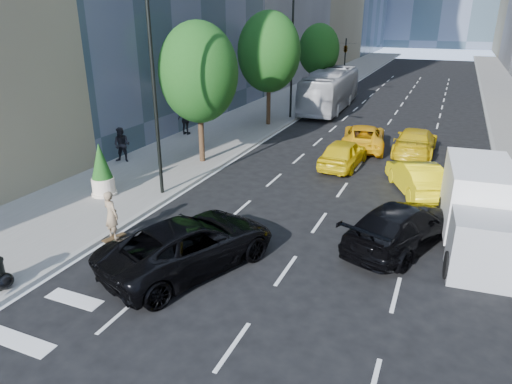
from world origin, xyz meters
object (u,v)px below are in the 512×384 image
at_px(black_sedan_lincoln, 190,244).
at_px(box_truck, 479,209).
at_px(black_sedan_mercedes, 401,226).
at_px(city_bus, 330,90).
at_px(planter_shrub, 102,171).
at_px(skateboarder, 112,218).

relative_size(black_sedan_lincoln, box_truck, 0.98).
relative_size(black_sedan_mercedes, city_bus, 0.46).
xyz_separation_m(black_sedan_lincoln, planter_shrub, (-6.78, 3.74, 0.47)).
bearing_deg(skateboarder, box_truck, -141.90).
xyz_separation_m(black_sedan_lincoln, box_truck, (8.63, 5.27, 0.62)).
bearing_deg(city_bus, black_sedan_mercedes, -72.02).
bearing_deg(black_sedan_lincoln, black_sedan_mercedes, -123.49).
height_order(skateboarder, black_sedan_lincoln, skateboarder).
bearing_deg(black_sedan_mercedes, box_truck, -135.34).
relative_size(black_sedan_mercedes, box_truck, 0.90).
bearing_deg(city_bus, black_sedan_lincoln, -86.91).
bearing_deg(box_truck, planter_shrub, -179.04).
bearing_deg(city_bus, box_truck, -66.06).
height_order(skateboarder, box_truck, box_truck).
bearing_deg(planter_shrub, skateboarder, -45.48).
height_order(skateboarder, planter_shrub, planter_shrub).
bearing_deg(black_sedan_lincoln, box_truck, -126.17).
distance_m(black_sedan_mercedes, planter_shrub, 13.00).
distance_m(black_sedan_lincoln, city_bus, 28.30).
height_order(black_sedan_mercedes, planter_shrub, planter_shrub).
distance_m(skateboarder, planter_shrub, 4.56).
distance_m(city_bus, box_truck, 25.53).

